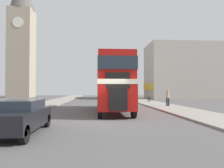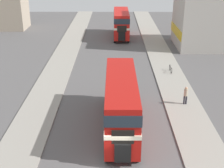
% 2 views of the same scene
% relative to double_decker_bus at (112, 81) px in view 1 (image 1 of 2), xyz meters
% --- Properties ---
extents(ground_plane, '(120.00, 120.00, 0.00)m').
position_rel_double_decker_bus_xyz_m(ground_plane, '(-0.76, -5.81, -2.57)').
color(ground_plane, '#565454').
extents(sidewalk_right, '(3.50, 120.00, 0.12)m').
position_rel_double_decker_bus_xyz_m(sidewalk_right, '(5.99, -5.81, -2.51)').
color(sidewalk_right, gray).
rests_on(sidewalk_right, ground_plane).
extents(double_decker_bus, '(2.49, 10.83, 4.35)m').
position_rel_double_decker_bus_xyz_m(double_decker_bus, '(0.00, 0.00, 0.00)').
color(double_decker_bus, '#B2140F').
rests_on(double_decker_bus, ground_plane).
extents(bus_distant, '(2.50, 9.42, 4.39)m').
position_rel_double_decker_bus_xyz_m(bus_distant, '(0.66, 29.97, 0.02)').
color(bus_distant, red).
rests_on(bus_distant, ground_plane).
extents(car_parked_near, '(1.73, 4.25, 1.40)m').
position_rel_double_decker_bus_xyz_m(car_parked_near, '(-4.48, -9.16, -1.84)').
color(car_parked_near, black).
rests_on(car_parked_near, ground_plane).
extents(pedestrian_walking, '(0.36, 0.36, 1.77)m').
position_rel_double_decker_bus_xyz_m(pedestrian_walking, '(6.18, 4.13, -1.45)').
color(pedestrian_walking, '#282833').
rests_on(pedestrian_walking, sidewalk_right).
extents(bicycle_on_pavement, '(0.05, 1.76, 0.78)m').
position_rel_double_decker_bus_xyz_m(bicycle_on_pavement, '(6.26, 12.77, -2.09)').
color(bicycle_on_pavement, black).
rests_on(bicycle_on_pavement, sidewalk_right).
extents(church_tower, '(5.74, 5.74, 32.90)m').
position_rel_double_decker_bus_xyz_m(church_tower, '(-19.82, 36.34, 14.25)').
color(church_tower, tan).
rests_on(church_tower, ground_plane).
extents(shop_building_block, '(15.66, 8.36, 10.92)m').
position_rel_double_decker_bus_xyz_m(shop_building_block, '(16.70, 24.32, 2.89)').
color(shop_building_block, '#B2ADA3').
rests_on(shop_building_block, ground_plane).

